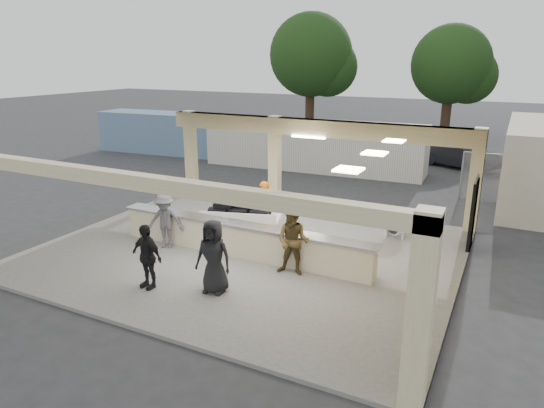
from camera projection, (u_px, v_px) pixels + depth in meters
The scene contains 15 objects.
ground at pixel (249, 252), 14.74m from camera, with size 120.00×120.00×0.00m, color #2D2D30.
pavilion at pixel (265, 205), 14.83m from camera, with size 12.01×10.00×3.55m.
baggage_counter at pixel (241, 239), 14.14m from camera, with size 8.20×0.58×0.98m.
luggage_cart at pixel (242, 211), 15.83m from camera, with size 2.80×2.17×1.44m.
drum_fan at pixel (396, 223), 15.56m from camera, with size 0.77×0.74×0.89m.
baggage_handler at pixel (264, 207), 15.83m from camera, with size 0.65×0.35×1.77m, color orange.
passenger_a at pixel (293, 242), 12.77m from camera, with size 0.90×0.40×1.85m, color brown.
passenger_b at pixel (147, 256), 12.06m from camera, with size 0.98×0.36×1.67m, color black.
passenger_c at pixel (165, 221), 14.62m from camera, with size 1.10×0.39×1.70m, color #505156.
passenger_d at pixel (214, 256), 11.80m from camera, with size 0.91×0.37×1.87m, color black.
car_dark at pixel (459, 155), 25.86m from camera, with size 1.48×4.18×1.39m, color black.
container_white at pixel (313, 145), 25.42m from camera, with size 11.55×2.31×2.50m, color white.
container_blue at pixel (172, 133), 29.73m from camera, with size 9.36×2.25×2.43m, color #667DA3.
tree_left at pixel (315, 58), 37.06m from camera, with size 6.60×6.30×9.00m.
tree_mid at pixel (456, 68), 34.65m from camera, with size 6.00×5.60×8.00m.
Camera 1 is at (6.78, -11.90, 5.69)m, focal length 32.00 mm.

